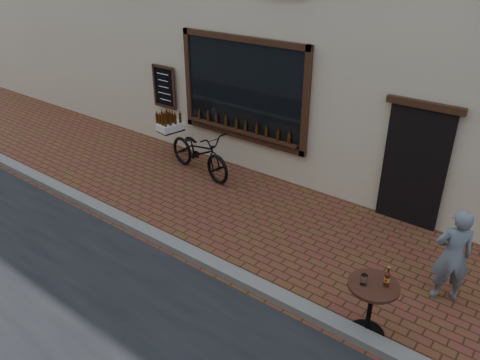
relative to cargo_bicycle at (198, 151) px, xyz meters
The scene contains 5 objects.
ground 3.71m from the cargo_bicycle, 46.26° to the right, with size 90.00×90.00×0.00m, color brown.
kerb 3.56m from the cargo_bicycle, 44.01° to the right, with size 90.00×0.25×0.12m, color slate.
cargo_bicycle is the anchor object (origin of this frame).
bistro_table 5.56m from the cargo_bicycle, 24.44° to the right, with size 0.65×0.65×1.12m.
pedestrian 5.72m from the cargo_bicycle, ahead, with size 0.54×0.35×1.48m, color slate.
Camera 1 is at (4.01, -4.34, 4.66)m, focal length 35.00 mm.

